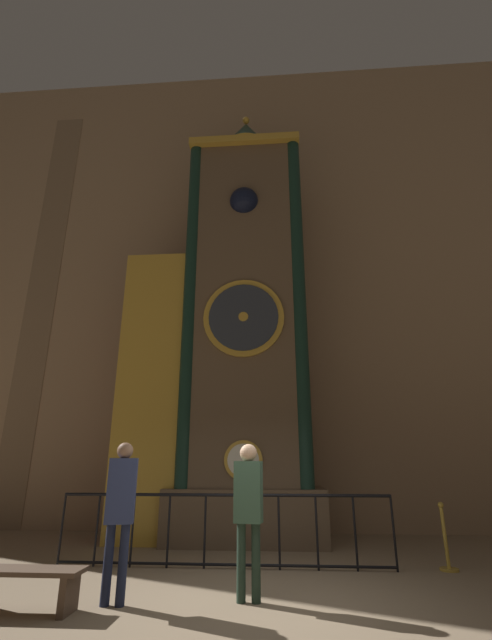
% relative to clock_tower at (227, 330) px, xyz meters
% --- Properties ---
extents(ground_plane, '(28.00, 28.00, 0.00)m').
position_rel_clock_tower_xyz_m(ground_plane, '(0.92, -4.09, -4.62)').
color(ground_plane, '#847056').
extents(cathedral_back_wall, '(24.00, 0.32, 14.12)m').
position_rel_clock_tower_xyz_m(cathedral_back_wall, '(0.83, 1.57, 2.43)').
color(cathedral_back_wall, '#997A5B').
rests_on(cathedral_back_wall, ground_plane).
extents(clock_tower, '(4.52, 1.81, 11.02)m').
position_rel_clock_tower_xyz_m(clock_tower, '(0.00, 0.00, 0.00)').
color(clock_tower, brown).
rests_on(clock_tower, ground_plane).
extents(railing_fence, '(5.39, 0.05, 1.10)m').
position_rel_clock_tower_xyz_m(railing_fence, '(0.26, -2.24, -4.02)').
color(railing_fence, black).
rests_on(railing_fence, ground_plane).
extents(visitor_near, '(0.38, 0.30, 1.82)m').
position_rel_clock_tower_xyz_m(visitor_near, '(-0.79, -4.17, -3.53)').
color(visitor_near, '#1B213A').
rests_on(visitor_near, ground_plane).
extents(visitor_far, '(0.37, 0.26, 1.80)m').
position_rel_clock_tower_xyz_m(visitor_far, '(0.78, -3.93, -3.53)').
color(visitor_far, '#213427').
rests_on(visitor_far, ground_plane).
extents(stanchion_post, '(0.28, 0.28, 0.98)m').
position_rel_clock_tower_xyz_m(stanchion_post, '(3.74, -2.10, -4.31)').
color(stanchion_post, '#B28E33').
rests_on(stanchion_post, ground_plane).
extents(visitor_bench, '(1.22, 0.40, 0.44)m').
position_rel_clock_tower_xyz_m(visitor_bench, '(-1.66, -4.49, -4.31)').
color(visitor_bench, brown).
rests_on(visitor_bench, ground_plane).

